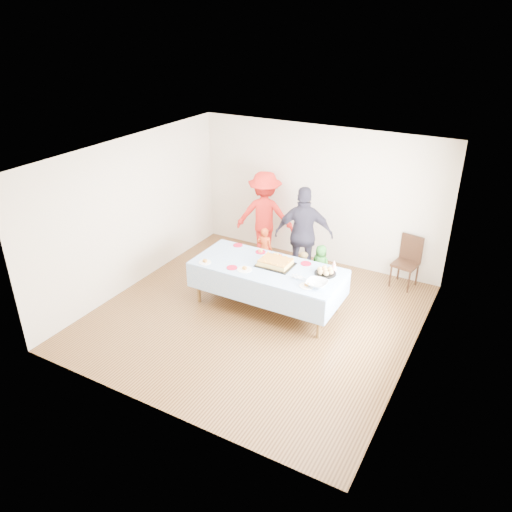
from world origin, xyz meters
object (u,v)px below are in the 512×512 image
(birthday_cake, at_px, (276,263))
(party_table, at_px, (267,269))
(dining_chair, at_px, (408,258))
(adult_left, at_px, (265,215))

(birthday_cake, bearing_deg, party_table, -134.81)
(dining_chair, bearing_deg, birthday_cake, -123.66)
(dining_chair, distance_m, adult_left, 2.87)
(party_table, bearing_deg, dining_chair, 46.12)
(party_table, bearing_deg, birthday_cake, 45.19)
(birthday_cake, bearing_deg, dining_chair, 46.17)
(adult_left, bearing_deg, dining_chair, 165.68)
(party_table, relative_size, dining_chair, 2.62)
(dining_chair, bearing_deg, adult_left, -165.66)
(party_table, relative_size, adult_left, 1.40)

